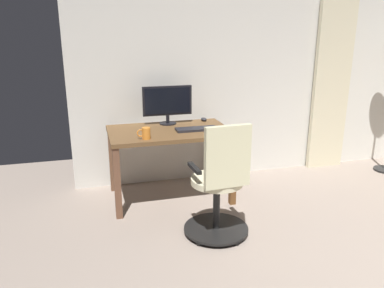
{
  "coord_description": "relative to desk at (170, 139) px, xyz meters",
  "views": [
    {
      "loc": [
        2.53,
        0.78,
        1.7
      ],
      "look_at": [
        1.68,
        -2.26,
        0.75
      ],
      "focal_mm": 35.79,
      "sensor_mm": 36.0,
      "label": 1
    }
  ],
  "objects": [
    {
      "name": "back_room_partition",
      "position": [
        -1.75,
        -0.52,
        0.63
      ],
      "size": [
        5.45,
        0.1,
        2.53
      ],
      "primitive_type": "cube",
      "color": "silver",
      "rests_on": "ground"
    },
    {
      "name": "curtain_right_panel",
      "position": [
        -2.12,
        -0.41,
        0.41
      ],
      "size": [
        0.48,
        0.06,
        2.09
      ],
      "primitive_type": "cube",
      "color": "beige",
      "rests_on": "ground"
    },
    {
      "name": "desk",
      "position": [
        0.0,
        0.0,
        0.0
      ],
      "size": [
        1.21,
        0.75,
        0.73
      ],
      "color": "brown",
      "rests_on": "ground"
    },
    {
      "name": "office_chair",
      "position": [
        -0.22,
        0.9,
        -0.18
      ],
      "size": [
        0.56,
        0.56,
        1.01
      ],
      "rotation": [
        0.0,
        0.0,
        3.2
      ],
      "color": "black",
      "rests_on": "ground"
    },
    {
      "name": "computer_monitor",
      "position": [
        -0.04,
        -0.26,
        0.33
      ],
      "size": [
        0.52,
        0.18,
        0.4
      ],
      "color": "black",
      "rests_on": "desk"
    },
    {
      "name": "computer_keyboard",
      "position": [
        -0.26,
        0.08,
        0.11
      ],
      "size": [
        0.42,
        0.14,
        0.02
      ],
      "primitive_type": "cube",
      "color": "#232328",
      "rests_on": "desk"
    },
    {
      "name": "computer_mouse",
      "position": [
        -0.45,
        -0.28,
        0.12
      ],
      "size": [
        0.06,
        0.1,
        0.04
      ],
      "primitive_type": "ellipsoid",
      "color": "#232328",
      "rests_on": "desk"
    },
    {
      "name": "mug_tea",
      "position": [
        0.28,
        0.26,
        0.15
      ],
      "size": [
        0.13,
        0.08,
        0.11
      ],
      "color": "orange",
      "rests_on": "desk"
    }
  ]
}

